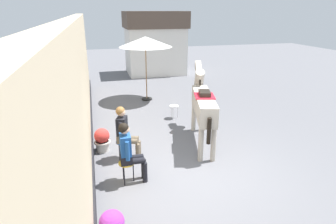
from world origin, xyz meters
The scene contains 9 objects.
ground_plane centered at (0.00, 3.00, 0.00)m, with size 40.00×40.00×0.00m, color slate.
pub_facade_wall centered at (-2.55, 1.50, 1.54)m, with size 0.34×14.00×3.40m.
distant_cottage centered at (1.40, 10.89, 1.80)m, with size 3.40×2.60×3.50m.
seated_visitor_near centered at (-1.61, -0.13, 0.78)m, with size 0.61×0.49×1.39m.
seated_visitor_far centered at (-1.57, 0.91, 0.78)m, with size 0.61×0.49×1.39m.
saddled_horse_center centered at (0.63, 1.35, 1.16)m, with size 1.03×2.93×2.06m.
flower_planter_far centered at (-2.12, 1.51, 0.33)m, with size 0.43×0.43×0.64m.
cafe_parasol centered at (-0.10, 5.77, 2.36)m, with size 2.10×2.10×2.58m.
spare_stool_white centered at (0.39, 3.37, 0.40)m, with size 0.32×0.32×0.46m.
Camera 1 is at (-2.20, -5.56, 3.55)m, focal length 30.52 mm.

